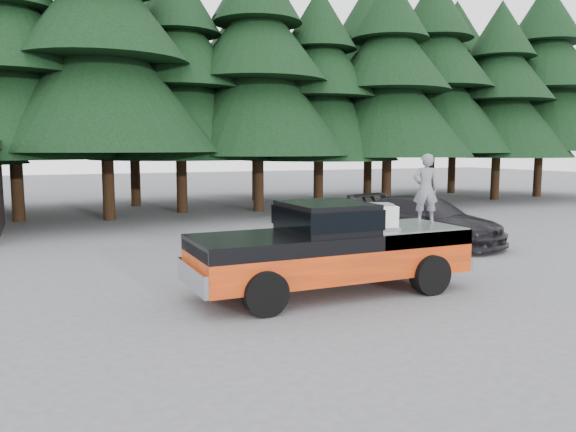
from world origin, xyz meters
name	(u,v)px	position (x,y,z in m)	size (l,w,h in m)	color
ground	(251,302)	(0.00, 0.00, 0.00)	(120.00, 120.00, 0.00)	#4F4F51
pickup_truck	(330,262)	(1.75, -0.03, 0.67)	(6.00, 2.04, 1.33)	#F23F08
truck_cab	(326,217)	(1.65, -0.03, 1.62)	(1.66, 1.90, 0.59)	black
air_compressor	(379,218)	(2.79, -0.27, 1.57)	(0.70, 0.58, 0.48)	silver
man_on_bed	(425,189)	(4.24, 0.07, 2.12)	(0.58, 0.38, 1.58)	slate
parked_car	(426,220)	(7.46, 4.12, 0.75)	(2.11, 5.18, 1.50)	black
treeline	(128,46)	(0.42, 17.20, 7.72)	(60.15, 16.05, 17.50)	black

